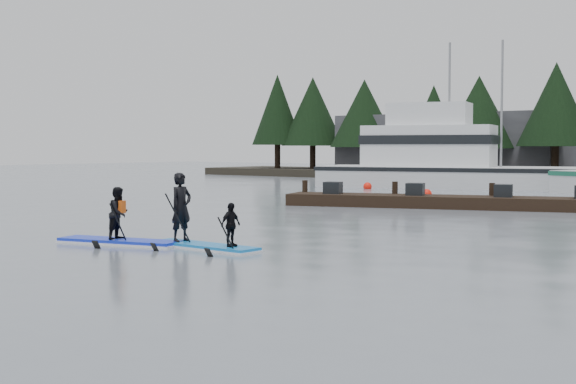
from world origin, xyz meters
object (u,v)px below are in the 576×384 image
Objects in this scene: floating_dock at (465,202)px; paddleboard_solo at (119,225)px; paddleboard_duo at (197,222)px; fishing_boat_large at (454,175)px.

paddleboard_solo is (-1.58, -16.34, 0.24)m from floating_dock.
paddleboard_duo reaches higher than paddleboard_solo.
fishing_boat_large is 5.73× the size of paddleboard_duo.
fishing_boat_large is 5.27× the size of paddleboard_solo.
paddleboard_solo is at bearing -160.23° from paddleboard_duo.
paddleboard_duo is at bearing -107.96° from floating_dock.
paddleboard_duo is (8.46, -30.34, -0.10)m from fishing_boat_large.
floating_dock is at bearing 92.71° from paddleboard_duo.
floating_dock is at bearing 68.90° from paddleboard_solo.
fishing_boat_large is 1.23× the size of floating_dock.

